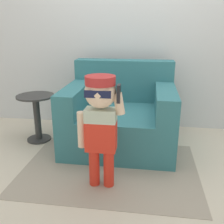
# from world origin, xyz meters

# --- Properties ---
(ground_plane) EXTENTS (10.00, 10.00, 0.00)m
(ground_plane) POSITION_xyz_m (0.00, 0.00, 0.00)
(ground_plane) COLOR beige
(wall_back) EXTENTS (10.00, 0.05, 2.60)m
(wall_back) POSITION_xyz_m (0.00, 0.75, 1.30)
(wall_back) COLOR silver
(wall_back) RESTS_ON ground_plane
(armchair) EXTENTS (1.11, 0.98, 0.87)m
(armchair) POSITION_xyz_m (-0.08, 0.14, 0.32)
(armchair) COLOR teal
(armchair) RESTS_ON ground_plane
(person_child) EXTENTS (0.37, 0.27, 0.90)m
(person_child) POSITION_xyz_m (-0.14, -0.68, 0.60)
(person_child) COLOR red
(person_child) RESTS_ON ground_plane
(side_table) EXTENTS (0.40, 0.40, 0.52)m
(side_table) POSITION_xyz_m (-1.00, 0.09, 0.31)
(side_table) COLOR #333333
(side_table) RESTS_ON ground_plane
(rug) EXTENTS (1.56, 1.13, 0.01)m
(rug) POSITION_xyz_m (-0.11, -0.42, 0.00)
(rug) COLOR #9E9384
(rug) RESTS_ON ground_plane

